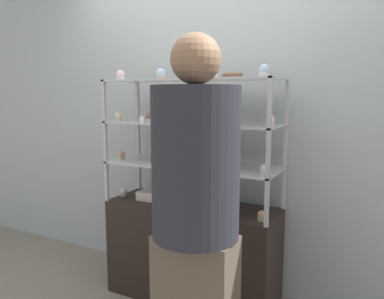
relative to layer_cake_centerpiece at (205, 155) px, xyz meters
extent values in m
plane|color=gray|center=(-0.08, -0.04, -1.06)|extent=(20.00, 20.00, 0.00)
cube|color=#A8B2AD|center=(-0.08, 0.32, 0.24)|extent=(8.00, 0.05, 2.60)
cube|color=black|center=(-0.08, -0.04, -0.71)|extent=(1.22, 0.43, 0.71)
cube|color=#B7B7BC|center=(-0.68, 0.16, -0.21)|extent=(0.02, 0.02, 0.29)
cube|color=#B7B7BC|center=(0.52, 0.16, -0.21)|extent=(0.02, 0.02, 0.29)
cube|color=#B7B7BC|center=(-0.68, -0.24, -0.21)|extent=(0.02, 0.02, 0.29)
cube|color=#B7B7BC|center=(0.52, -0.24, -0.21)|extent=(0.02, 0.02, 0.29)
cube|color=silver|center=(-0.08, -0.04, -0.07)|extent=(1.22, 0.43, 0.01)
cube|color=#B7B7BC|center=(-0.68, 0.16, 0.08)|extent=(0.02, 0.02, 0.29)
cube|color=#B7B7BC|center=(0.52, 0.16, 0.08)|extent=(0.02, 0.02, 0.29)
cube|color=#B7B7BC|center=(-0.68, -0.24, 0.08)|extent=(0.02, 0.02, 0.29)
cube|color=#B7B7BC|center=(0.52, -0.24, 0.08)|extent=(0.02, 0.02, 0.29)
cube|color=silver|center=(-0.08, -0.04, 0.22)|extent=(1.22, 0.43, 0.01)
cube|color=#B7B7BC|center=(-0.68, 0.16, 0.38)|extent=(0.02, 0.02, 0.29)
cube|color=#B7B7BC|center=(0.52, 0.16, 0.38)|extent=(0.02, 0.02, 0.29)
cube|color=#B7B7BC|center=(-0.68, -0.24, 0.38)|extent=(0.02, 0.02, 0.29)
cube|color=#B7B7BC|center=(0.52, -0.24, 0.38)|extent=(0.02, 0.02, 0.29)
cube|color=silver|center=(-0.08, -0.04, 0.52)|extent=(1.22, 0.43, 0.01)
cylinder|color=brown|center=(0.00, 0.00, -0.01)|extent=(0.20, 0.20, 0.10)
cylinder|color=#8C5B42|center=(0.00, 0.00, 0.05)|extent=(0.21, 0.21, 0.02)
cube|color=beige|center=(-0.39, -0.08, -0.33)|extent=(0.21, 0.13, 0.06)
cube|color=silver|center=(-0.39, -0.08, -0.29)|extent=(0.22, 0.13, 0.01)
cylinder|color=#CCB28C|center=(-0.65, -0.09, -0.34)|extent=(0.05, 0.05, 0.03)
sphere|color=white|center=(-0.65, -0.09, -0.31)|extent=(0.05, 0.05, 0.05)
cylinder|color=white|center=(0.10, -0.11, -0.34)|extent=(0.05, 0.05, 0.03)
sphere|color=#F4EAB2|center=(0.10, -0.11, -0.31)|extent=(0.05, 0.05, 0.05)
cylinder|color=#CCB28C|center=(0.46, -0.15, -0.34)|extent=(0.05, 0.05, 0.03)
sphere|color=#E5996B|center=(0.46, -0.15, -0.31)|extent=(0.05, 0.05, 0.05)
cube|color=white|center=(0.14, -0.23, -0.33)|extent=(0.04, 0.00, 0.04)
cylinder|color=#CCB28C|center=(-0.64, -0.11, -0.05)|extent=(0.04, 0.04, 0.03)
sphere|color=#E5996B|center=(-0.64, -0.11, -0.02)|extent=(0.05, 0.05, 0.05)
cylinder|color=white|center=(-0.36, -0.09, -0.05)|extent=(0.04, 0.04, 0.03)
sphere|color=silver|center=(-0.36, -0.09, -0.02)|extent=(0.05, 0.05, 0.05)
cylinder|color=#CCB28C|center=(0.19, -0.11, -0.05)|extent=(0.04, 0.04, 0.03)
sphere|color=#E5996B|center=(0.19, -0.11, -0.02)|extent=(0.05, 0.05, 0.05)
cylinder|color=beige|center=(0.47, -0.16, -0.05)|extent=(0.04, 0.04, 0.03)
sphere|color=white|center=(0.47, -0.16, -0.02)|extent=(0.05, 0.05, 0.05)
cube|color=white|center=(0.15, -0.23, -0.04)|extent=(0.04, 0.00, 0.04)
cylinder|color=beige|center=(-0.62, -0.15, 0.24)|extent=(0.05, 0.05, 0.02)
sphere|color=#F4EAB2|center=(-0.62, -0.15, 0.27)|extent=(0.05, 0.05, 0.05)
cylinder|color=beige|center=(-0.36, -0.15, 0.24)|extent=(0.05, 0.05, 0.02)
sphere|color=#8C5B42|center=(-0.36, -0.15, 0.27)|extent=(0.05, 0.05, 0.05)
cylinder|color=beige|center=(-0.07, -0.11, 0.24)|extent=(0.05, 0.05, 0.02)
sphere|color=#E5996B|center=(-0.07, -0.11, 0.27)|extent=(0.05, 0.05, 0.05)
cylinder|color=#CCB28C|center=(0.20, -0.15, 0.24)|extent=(0.05, 0.05, 0.02)
sphere|color=silver|center=(0.20, -0.15, 0.27)|extent=(0.05, 0.05, 0.05)
cylinder|color=beige|center=(0.48, -0.07, 0.24)|extent=(0.05, 0.05, 0.02)
sphere|color=silver|center=(0.48, -0.07, 0.27)|extent=(0.05, 0.05, 0.05)
cube|color=white|center=(-0.36, -0.23, 0.25)|extent=(0.04, 0.00, 0.04)
cylinder|color=beige|center=(-0.63, -0.11, 0.53)|extent=(0.06, 0.06, 0.02)
sphere|color=silver|center=(-0.63, -0.11, 0.56)|extent=(0.06, 0.06, 0.06)
cylinder|color=#CCB28C|center=(-0.27, -0.13, 0.53)|extent=(0.06, 0.06, 0.02)
sphere|color=silver|center=(-0.27, -0.13, 0.56)|extent=(0.06, 0.06, 0.06)
cylinder|color=white|center=(0.12, -0.13, 0.53)|extent=(0.06, 0.06, 0.02)
sphere|color=silver|center=(0.12, -0.13, 0.56)|extent=(0.06, 0.06, 0.06)
cylinder|color=beige|center=(0.46, -0.15, 0.53)|extent=(0.06, 0.06, 0.02)
sphere|color=silver|center=(0.46, -0.15, 0.56)|extent=(0.06, 0.06, 0.06)
cube|color=white|center=(0.15, -0.23, 0.54)|extent=(0.04, 0.00, 0.04)
torus|color=brown|center=(0.21, -0.04, 0.54)|extent=(0.14, 0.14, 0.03)
cylinder|color=#26262D|center=(0.34, -0.80, 0.11)|extent=(0.41, 0.41, 0.71)
sphere|color=#936B4C|center=(0.34, -0.80, 0.57)|extent=(0.23, 0.23, 0.23)
camera|label=1|loc=(1.11, -2.32, 0.42)|focal=35.00mm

